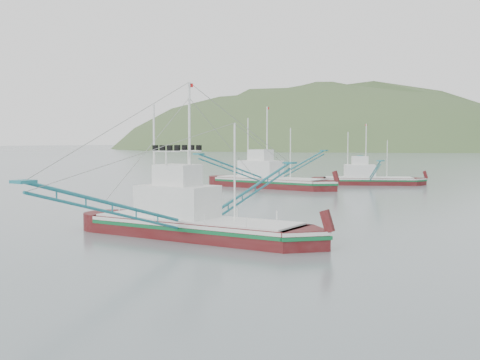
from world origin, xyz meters
The scene contains 5 objects.
ground centered at (0.00, 0.00, 0.00)m, with size 1200.00×1200.00×0.00m, color slate.
main_boat centered at (2.49, -2.78, 1.56)m, with size 15.10×26.90×10.89m.
bg_boat_left centered at (-15.94, 34.91, 1.60)m, with size 16.05×28.87×11.68m.
bg_boat_far centered at (-7.18, 47.47, 1.96)m, with size 15.33×21.28×9.35m.
headland_left centered at (-180.00, 360.00, 0.00)m, with size 448.00×308.00×210.00m, color #405A2E.
Camera 1 is at (27.67, -32.71, 6.35)m, focal length 45.00 mm.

